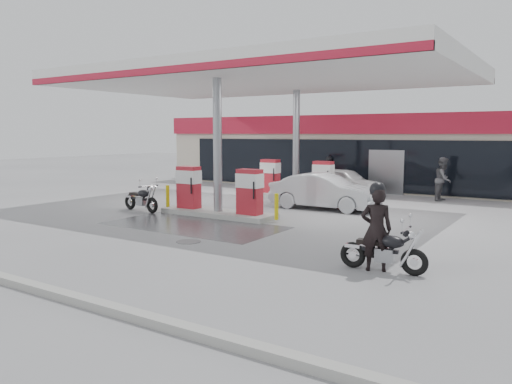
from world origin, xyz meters
The scene contains 15 objects.
ground centered at (0.00, 0.00, 0.00)m, with size 90.00×90.00×0.00m, color gray.
wet_patch centered at (0.50, 0.00, 0.00)m, with size 6.00×3.00×0.00m, color #4C4C4F.
drain_cover centered at (2.00, -2.00, 0.00)m, with size 0.70×0.70×0.01m, color #38383A.
store_building centered at (0.01, 15.94, 2.01)m, with size 22.00×8.22×4.00m.
canopy centered at (0.00, 5.00, 5.27)m, with size 16.00×10.02×5.51m.
pump_island_near centered at (0.00, 2.00, 0.71)m, with size 5.14×1.30×1.78m.
pump_island_far centered at (0.00, 8.00, 0.71)m, with size 5.14×1.30×1.78m.
main_motorcycle centered at (7.62, -1.99, 0.44)m, with size 1.95×0.75×1.00m.
biker_main centered at (7.43, -2.01, 0.93)m, with size 0.68×0.45×1.86m, color black.
parked_motorcycle centered at (-3.13, 1.20, 0.46)m, with size 2.03×0.78×1.04m.
sedan_white centered at (1.48, 10.20, 0.68)m, with size 1.61×3.99×1.36m, color silver.
attendant centered at (6.00, 10.80, 0.98)m, with size 0.95×0.74×1.96m, color #4D4D51.
hatchback_silver centered at (2.59, 5.60, 0.71)m, with size 1.51×4.33×1.43m, color #B0B4B9.
parked_car_left centered at (-10.00, 14.00, 0.58)m, with size 1.62×3.98×1.16m, color #16204A.
biker_walking centered at (-0.07, 11.80, 0.86)m, with size 1.01×0.42×1.72m, color black.
Camera 1 is at (11.07, -12.50, 3.03)m, focal length 35.00 mm.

